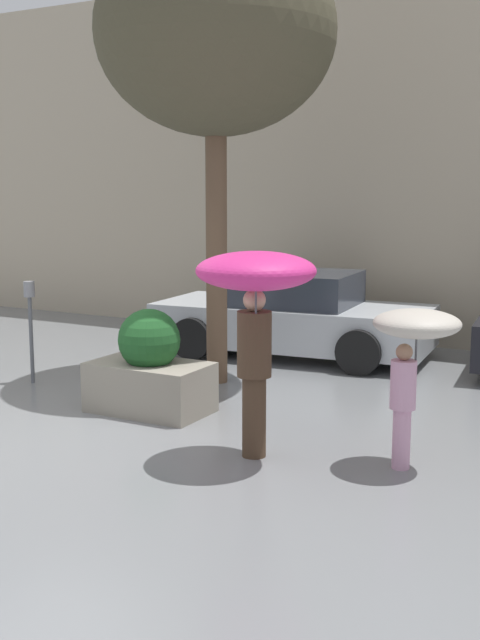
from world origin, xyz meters
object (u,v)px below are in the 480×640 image
(planter_box, at_px, (150,370))
(parking_meter, at_px, (30,311))
(person_adult, at_px, (256,292))
(street_tree, at_px, (215,34))
(parked_car_near, at_px, (293,317))
(person_child, at_px, (414,341))

(planter_box, bearing_deg, parking_meter, 169.59)
(person_adult, bearing_deg, parking_meter, -140.79)
(street_tree, xyz_separation_m, parking_meter, (-2.08, -1.22, -3.43))
(planter_box, height_order, parking_meter, parking_meter)
(parked_car_near, xyz_separation_m, street_tree, (-0.15, -2.03, 3.80))
(person_adult, xyz_separation_m, street_tree, (-1.87, 2.50, 2.80))
(planter_box, xyz_separation_m, person_adult, (1.81, -0.89, 1.10))
(planter_box, distance_m, parked_car_near, 3.64)
(person_child, relative_size, parked_car_near, 0.34)
(parked_car_near, distance_m, street_tree, 4.31)
(planter_box, bearing_deg, person_adult, -26.18)
(planter_box, bearing_deg, street_tree, 92.16)
(parked_car_near, height_order, parking_meter, parking_meter)
(person_child, xyz_separation_m, street_tree, (-3.20, 2.02, 3.21))
(planter_box, relative_size, street_tree, 0.24)
(person_adult, height_order, person_child, person_adult)
(person_child, bearing_deg, parked_car_near, 94.83)
(planter_box, height_order, person_adult, person_adult)
(person_child, distance_m, parking_meter, 5.35)
(person_adult, bearing_deg, planter_box, -148.97)
(person_adult, relative_size, person_child, 1.34)
(planter_box, distance_m, parking_meter, 2.23)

